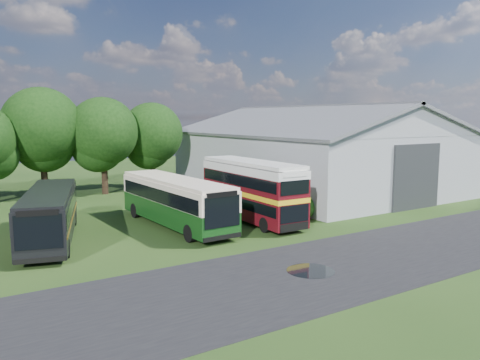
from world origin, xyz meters
TOP-DOWN VIEW (x-y plane):
  - ground at (0.00, 0.00)m, footprint 120.00×120.00m
  - asphalt_road at (3.00, -3.00)m, footprint 60.00×8.00m
  - puddle at (-1.50, -3.00)m, footprint 2.20×2.20m
  - storage_shed at (15.00, 15.98)m, footprint 18.80×24.80m
  - tree_mid at (-8.00, 24.80)m, footprint 6.80×6.80m
  - tree_right_a at (-3.00, 23.80)m, footprint 6.26×6.26m
  - tree_right_b at (2.00, 24.60)m, footprint 5.98×5.98m
  - shrub_front at (5.60, 6.00)m, footprint 1.70×1.70m
  - shrub_mid at (5.60, 8.00)m, footprint 1.60×1.60m
  - shrub_back at (5.60, 10.00)m, footprint 1.80×1.80m
  - bus_green_single at (-2.93, 8.53)m, footprint 3.06×11.37m
  - bus_maroon_double at (2.09, 7.25)m, footprint 2.62×9.58m
  - bus_dark_single at (-10.47, 8.97)m, footprint 5.18×10.79m

SIDE VIEW (x-z plane):
  - ground at x=0.00m, z-range 0.00..0.00m
  - asphalt_road at x=3.00m, z-range -0.01..0.01m
  - puddle at x=-1.50m, z-range -0.01..0.01m
  - shrub_front at x=5.60m, z-range -0.85..0.85m
  - shrub_mid at x=5.60m, z-range -0.80..0.80m
  - shrub_back at x=5.60m, z-range -0.90..0.90m
  - bus_dark_single at x=-10.47m, z-range 0.09..3.00m
  - bus_green_single at x=-2.93m, z-range 0.10..3.21m
  - bus_maroon_double at x=2.09m, z-range 0.00..4.10m
  - storage_shed at x=15.00m, z-range 0.09..8.24m
  - tree_right_b at x=2.00m, z-range 1.21..9.66m
  - tree_right_a at x=-3.00m, z-range 1.27..10.10m
  - tree_mid at x=-8.00m, z-range 1.38..10.98m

